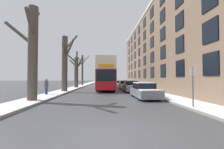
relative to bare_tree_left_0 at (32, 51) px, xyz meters
The scene contains 15 objects.
ground_plane 9.17m from the bare_tree_left_0, 50.53° to the right, with size 320.00×320.00×0.00m, color #424247.
sidewalk_left 46.66m from the bare_tree_left_0, 90.13° to the left, with size 2.08×130.00×0.16m.
sidewalk_right 47.89m from the bare_tree_left_0, 76.96° to the left, with size 2.08×130.00×0.16m.
terrace_facade_right 20.92m from the bare_tree_left_0, 38.17° to the left, with size 9.10×38.11×12.95m.
bare_tree_left_0 is the anchor object (origin of this frame).
bare_tree_left_1 8.08m from the bare_tree_left_0, 87.92° to the left, with size 1.83×4.31×7.88m.
bare_tree_left_2 16.69m from the bare_tree_left_0, 89.58° to the left, with size 2.48×2.81×6.58m.
bare_tree_left_3 24.83m from the bare_tree_left_0, 89.72° to the left, with size 2.37×3.27×7.59m.
double_decker_bus 13.04m from the bare_tree_left_0, 65.32° to the left, with size 2.55×10.65×4.47m.
parked_car_0 9.37m from the bare_tree_left_0, 12.00° to the left, with size 1.72×4.59×1.37m.
parked_car_1 12.23m from the bare_tree_left_0, 43.01° to the left, with size 1.78×4.08×1.49m.
parked_car_2 17.03m from the bare_tree_left_0, 58.84° to the left, with size 1.76×4.41×1.40m.
parked_car_3 22.32m from the bare_tree_left_0, 66.92° to the left, with size 1.83×4.36×1.40m.
pedestrian_left_sidewalk 4.97m from the bare_tree_left_0, 97.06° to the left, with size 0.37×0.37×1.69m.
street_sign_post 10.75m from the bare_tree_left_0, 16.89° to the right, with size 0.32×0.07×2.32m.
Camera 1 is at (-0.20, -4.53, 1.66)m, focal length 24.00 mm.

